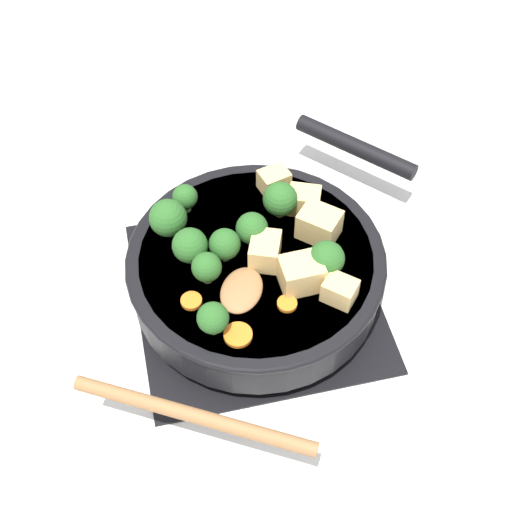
{
  "coord_description": "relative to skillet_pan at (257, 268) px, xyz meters",
  "views": [
    {
      "loc": [
        0.53,
        -0.12,
        0.77
      ],
      "look_at": [
        0.0,
        0.0,
        0.09
      ],
      "focal_mm": 50.0,
      "sensor_mm": 36.0,
      "label": 1
    }
  ],
  "objects": [
    {
      "name": "ground_plane",
      "position": [
        0.0,
        -0.0,
        -0.06
      ],
      "size": [
        2.4,
        2.4,
        0.0
      ],
      "primitive_type": "plane",
      "color": "silver"
    },
    {
      "name": "front_burner_grate",
      "position": [
        0.0,
        -0.0,
        -0.05
      ],
      "size": [
        0.31,
        0.31,
        0.03
      ],
      "color": "black",
      "rests_on": "ground_plane"
    },
    {
      "name": "skillet_pan",
      "position": [
        0.0,
        0.0,
        0.0
      ],
      "size": [
        0.41,
        0.42,
        0.06
      ],
      "color": "black",
      "rests_on": "front_burner_grate"
    },
    {
      "name": "wooden_spoon",
      "position": [
        0.14,
        -0.08,
        0.03
      ],
      "size": [
        0.26,
        0.24,
        0.02
      ],
      "color": "olive",
      "rests_on": "skillet_pan"
    },
    {
      "name": "tofu_cube_center_large",
      "position": [
        0.01,
        0.01,
        0.04
      ],
      "size": [
        0.05,
        0.05,
        0.04
      ],
      "primitive_type": "cube",
      "rotation": [
        0.0,
        0.0,
        5.91
      ],
      "color": "#DBB770",
      "rests_on": "skillet_pan"
    },
    {
      "name": "tofu_cube_near_handle",
      "position": [
        -0.06,
        0.08,
        0.04
      ],
      "size": [
        0.04,
        0.05,
        0.03
      ],
      "primitive_type": "cube",
      "rotation": [
        0.0,
        0.0,
        4.32
      ],
      "color": "#DBB770",
      "rests_on": "skillet_pan"
    },
    {
      "name": "tofu_cube_east_chunk",
      "position": [
        -0.1,
        0.05,
        0.04
      ],
      "size": [
        0.04,
        0.04,
        0.03
      ],
      "primitive_type": "cube",
      "rotation": [
        0.0,
        0.0,
        1.85
      ],
      "color": "#DBB770",
      "rests_on": "skillet_pan"
    },
    {
      "name": "tofu_cube_west_chunk",
      "position": [
        0.08,
        0.08,
        0.04
      ],
      "size": [
        0.05,
        0.05,
        0.03
      ],
      "primitive_type": "cube",
      "rotation": [
        0.0,
        0.0,
        0.85
      ],
      "color": "#DBB770",
      "rests_on": "skillet_pan"
    },
    {
      "name": "tofu_cube_back_piece",
      "position": [
        0.05,
        0.04,
        0.05
      ],
      "size": [
        0.04,
        0.05,
        0.04
      ],
      "primitive_type": "cube",
      "rotation": [
        0.0,
        0.0,
        4.75
      ],
      "color": "#DBB770",
      "rests_on": "skillet_pan"
    },
    {
      "name": "tofu_cube_front_piece",
      "position": [
        -0.01,
        0.08,
        0.05
      ],
      "size": [
        0.06,
        0.06,
        0.04
      ],
      "primitive_type": "cube",
      "rotation": [
        0.0,
        0.0,
        0.84
      ],
      "color": "#DBB770",
      "rests_on": "skillet_pan"
    },
    {
      "name": "broccoli_floret_near_spoon",
      "position": [
        -0.01,
        -0.08,
        0.05
      ],
      "size": [
        0.04,
        0.04,
        0.05
      ],
      "color": "#709956",
      "rests_on": "skillet_pan"
    },
    {
      "name": "broccoli_floret_center_top",
      "position": [
        0.05,
        0.07,
        0.05
      ],
      "size": [
        0.04,
        0.04,
        0.05
      ],
      "color": "#709956",
      "rests_on": "skillet_pan"
    },
    {
      "name": "broccoli_floret_east_rim",
      "position": [
        -0.06,
        -0.1,
        0.06
      ],
      "size": [
        0.05,
        0.05,
        0.05
      ],
      "color": "#709956",
      "rests_on": "skillet_pan"
    },
    {
      "name": "broccoli_floret_west_rim",
      "position": [
        -0.06,
        0.04,
        0.05
      ],
      "size": [
        0.04,
        0.04,
        0.05
      ],
      "color": "#709956",
      "rests_on": "skillet_pan"
    },
    {
      "name": "broccoli_floret_north_edge",
      "position": [
        -0.02,
        0.0,
        0.05
      ],
      "size": [
        0.04,
        0.04,
        0.05
      ],
      "color": "#709956",
      "rests_on": "skillet_pan"
    },
    {
      "name": "broccoli_floret_south_cluster",
      "position": [
        0.1,
        -0.07,
        0.05
      ],
      "size": [
        0.04,
        0.04,
        0.04
      ],
      "color": "#709956",
      "rests_on": "skillet_pan"
    },
    {
      "name": "broccoli_floret_mid_floret",
      "position": [
        -0.0,
        -0.04,
        0.05
      ],
      "size": [
        0.04,
        0.04,
        0.05
      ],
      "color": "#709956",
      "rests_on": "skillet_pan"
    },
    {
      "name": "broccoli_floret_small_inner",
      "position": [
        0.02,
        -0.07,
        0.05
      ],
      "size": [
        0.04,
        0.04,
        0.04
      ],
      "color": "#709956",
      "rests_on": "skillet_pan"
    },
    {
      "name": "broccoli_floret_tall_stem",
      "position": [
        -0.09,
        -0.07,
        0.05
      ],
      "size": [
        0.03,
        0.03,
        0.04
      ],
      "color": "#709956",
      "rests_on": "skillet_pan"
    },
    {
      "name": "carrot_slice_orange_thin",
      "position": [
        0.11,
        -0.05,
        0.03
      ],
      "size": [
        0.03,
        0.03,
        0.01
      ],
      "primitive_type": "cylinder",
      "color": "orange",
      "rests_on": "skillet_pan"
    },
    {
      "name": "carrot_slice_near_center",
      "position": [
        0.08,
        0.02,
        0.03
      ],
      "size": [
        0.02,
        0.02,
        0.01
      ],
      "primitive_type": "cylinder",
      "color": "orange",
      "rests_on": "skillet_pan"
    },
    {
      "name": "carrot_slice_edge_slice",
      "position": [
        0.05,
        -0.09,
        0.03
      ],
      "size": [
        0.03,
        0.03,
        0.01
      ],
      "primitive_type": "cylinder",
      "color": "orange",
      "rests_on": "skillet_pan"
    }
  ]
}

